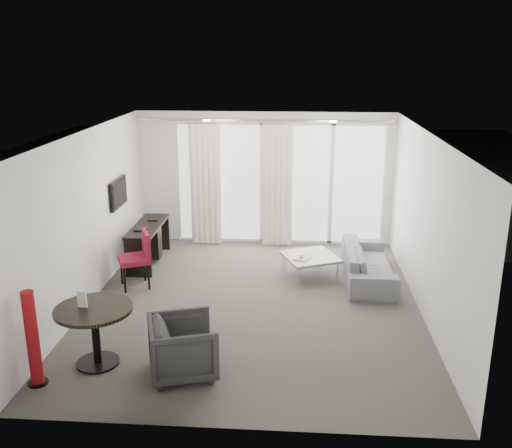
# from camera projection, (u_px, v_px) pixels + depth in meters

# --- Properties ---
(floor) EXTENTS (5.00, 6.00, 0.00)m
(floor) POSITION_uv_depth(u_px,v_px,m) (253.00, 304.00, 8.72)
(floor) COLOR #4B483E
(floor) RESTS_ON ground
(ceiling) EXTENTS (5.00, 6.00, 0.00)m
(ceiling) POSITION_uv_depth(u_px,v_px,m) (253.00, 134.00, 7.95)
(ceiling) COLOR white
(ceiling) RESTS_ON ground
(wall_left) EXTENTS (0.00, 6.00, 2.60)m
(wall_left) POSITION_uv_depth(u_px,v_px,m) (86.00, 219.00, 8.51)
(wall_left) COLOR silver
(wall_left) RESTS_ON ground
(wall_right) EXTENTS (0.00, 6.00, 2.60)m
(wall_right) POSITION_uv_depth(u_px,v_px,m) (427.00, 227.00, 8.16)
(wall_right) COLOR silver
(wall_right) RESTS_ON ground
(wall_front) EXTENTS (5.00, 0.00, 2.60)m
(wall_front) POSITION_uv_depth(u_px,v_px,m) (229.00, 314.00, 5.47)
(wall_front) COLOR silver
(wall_front) RESTS_ON ground
(window_panel) EXTENTS (4.00, 0.02, 2.38)m
(window_panel) POSITION_uv_depth(u_px,v_px,m) (280.00, 184.00, 11.19)
(window_panel) COLOR white
(window_panel) RESTS_ON ground
(window_frame) EXTENTS (4.10, 0.06, 2.44)m
(window_frame) POSITION_uv_depth(u_px,v_px,m) (280.00, 184.00, 11.17)
(window_frame) COLOR white
(window_frame) RESTS_ON ground
(curtain_left) EXTENTS (0.60, 0.20, 2.38)m
(curtain_left) POSITION_uv_depth(u_px,v_px,m) (206.00, 185.00, 11.13)
(curtain_left) COLOR silver
(curtain_left) RESTS_ON ground
(curtain_right) EXTENTS (0.60, 0.20, 2.38)m
(curtain_right) POSITION_uv_depth(u_px,v_px,m) (277.00, 186.00, 11.04)
(curtain_right) COLOR silver
(curtain_right) RESTS_ON ground
(curtain_track) EXTENTS (4.80, 0.04, 0.04)m
(curtain_track) POSITION_uv_depth(u_px,v_px,m) (265.00, 121.00, 10.69)
(curtain_track) COLOR #B2B2B7
(curtain_track) RESTS_ON ceiling
(downlight_a) EXTENTS (0.12, 0.12, 0.02)m
(downlight_a) POSITION_uv_depth(u_px,v_px,m) (207.00, 120.00, 9.54)
(downlight_a) COLOR #FFE0B2
(downlight_a) RESTS_ON ceiling
(downlight_b) EXTENTS (0.12, 0.12, 0.02)m
(downlight_b) POSITION_uv_depth(u_px,v_px,m) (333.00, 122.00, 9.40)
(downlight_b) COLOR #FFE0B2
(downlight_b) RESTS_ON ceiling
(desk) EXTENTS (0.47, 1.51, 0.71)m
(desk) POSITION_uv_depth(u_px,v_px,m) (148.00, 244.00, 10.33)
(desk) COLOR black
(desk) RESTS_ON floor
(tv) EXTENTS (0.05, 0.80, 0.50)m
(tv) POSITION_uv_depth(u_px,v_px,m) (118.00, 193.00, 9.87)
(tv) COLOR black
(tv) RESTS_ON wall_left
(desk_chair) EXTENTS (0.66, 0.64, 0.93)m
(desk_chair) POSITION_uv_depth(u_px,v_px,m) (134.00, 260.00, 9.23)
(desk_chair) COLOR maroon
(desk_chair) RESTS_ON floor
(round_table) EXTENTS (1.20, 1.20, 0.76)m
(round_table) POSITION_uv_depth(u_px,v_px,m) (96.00, 336.00, 6.96)
(round_table) COLOR black
(round_table) RESTS_ON floor
(menu_card) EXTENTS (0.11, 0.02, 0.21)m
(menu_card) POSITION_uv_depth(u_px,v_px,m) (83.00, 310.00, 6.88)
(menu_card) COLOR white
(menu_card) RESTS_ON round_table
(red_lamp) EXTENTS (0.28, 0.28, 1.17)m
(red_lamp) POSITION_uv_depth(u_px,v_px,m) (33.00, 339.00, 6.48)
(red_lamp) COLOR maroon
(red_lamp) RESTS_ON floor
(tub_armchair) EXTENTS (0.97, 0.96, 0.71)m
(tub_armchair) POSITION_uv_depth(u_px,v_px,m) (183.00, 347.00, 6.75)
(tub_armchair) COLOR #2D2D2E
(tub_armchair) RESTS_ON floor
(coffee_table) EXTENTS (1.10, 1.10, 0.38)m
(coffee_table) POSITION_uv_depth(u_px,v_px,m) (310.00, 266.00, 9.73)
(coffee_table) COLOR gray
(coffee_table) RESTS_ON floor
(remote) EXTENTS (0.07, 0.17, 0.02)m
(remote) POSITION_uv_depth(u_px,v_px,m) (301.00, 258.00, 9.59)
(remote) COLOR black
(remote) RESTS_ON coffee_table
(magazine) EXTENTS (0.31, 0.34, 0.02)m
(magazine) POSITION_uv_depth(u_px,v_px,m) (302.00, 260.00, 9.54)
(magazine) COLOR gray
(magazine) RESTS_ON coffee_table
(sofa) EXTENTS (0.77, 1.96, 0.57)m
(sofa) POSITION_uv_depth(u_px,v_px,m) (368.00, 263.00, 9.60)
(sofa) COLOR slate
(sofa) RESTS_ON floor
(terrace_slab) EXTENTS (5.60, 3.00, 0.12)m
(terrace_slab) POSITION_uv_depth(u_px,v_px,m) (281.00, 223.00, 13.00)
(terrace_slab) COLOR #4D4D50
(terrace_slab) RESTS_ON ground
(rattan_chair_a) EXTENTS (0.79, 0.79, 0.91)m
(rattan_chair_a) POSITION_uv_depth(u_px,v_px,m) (298.00, 199.00, 12.99)
(rattan_chair_a) COLOR brown
(rattan_chair_a) RESTS_ON terrace_slab
(rattan_chair_b) EXTENTS (0.71, 0.71, 0.83)m
(rattan_chair_b) POSITION_uv_depth(u_px,v_px,m) (366.00, 206.00, 12.63)
(rattan_chair_b) COLOR brown
(rattan_chair_b) RESTS_ON terrace_slab
(rattan_table) EXTENTS (0.62, 0.62, 0.49)m
(rattan_table) POSITION_uv_depth(u_px,v_px,m) (339.00, 212.00, 12.72)
(rattan_table) COLOR brown
(rattan_table) RESTS_ON terrace_slab
(balustrade) EXTENTS (5.50, 0.06, 1.05)m
(balustrade) POSITION_uv_depth(u_px,v_px,m) (283.00, 184.00, 14.22)
(balustrade) COLOR #B2B2B7
(balustrade) RESTS_ON terrace_slab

